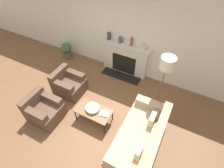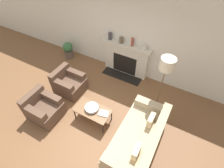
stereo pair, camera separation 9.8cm
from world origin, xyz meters
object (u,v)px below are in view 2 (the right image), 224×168
at_px(coffee_table, 93,111).
at_px(potted_plant, 68,50).
at_px(floor_lamp, 166,68).
at_px(mantel_vase_center_right, 132,42).
at_px(mantel_vase_center_left, 121,40).
at_px(mantel_vase_right, 145,47).
at_px(bowl, 92,108).
at_px(book, 104,113).
at_px(armchair_far, 69,83).
at_px(mantel_vase_left, 110,36).
at_px(fireplace, 126,59).
at_px(armchair_near, 43,108).
at_px(couch, 139,139).

xyz_separation_m(coffee_table, potted_plant, (-2.45, 2.00, -0.06)).
relative_size(floor_lamp, mantel_vase_center_right, 6.73).
height_order(mantel_vase_center_left, mantel_vase_right, mantel_vase_center_left).
distance_m(coffee_table, bowl, 0.10).
xyz_separation_m(book, potted_plant, (-2.77, 1.95, -0.11)).
relative_size(coffee_table, mantel_vase_center_left, 5.51).
relative_size(armchair_far, mantel_vase_center_left, 4.77).
bearing_deg(bowl, mantel_vase_left, 107.22).
bearing_deg(mantel_vase_center_right, mantel_vase_left, 180.00).
height_order(coffee_table, bowl, bowl).
distance_m(bowl, book, 0.35).
xyz_separation_m(fireplace, mantel_vase_right, (0.59, 0.01, 0.67)).
relative_size(armchair_near, floor_lamp, 0.47).
bearing_deg(mantel_vase_center_left, couch, -54.19).
height_order(bowl, book, bowl).
xyz_separation_m(fireplace, coffee_table, (0.11, -2.25, -0.17)).
bearing_deg(fireplace, couch, -57.35).
distance_m(couch, bowl, 1.44).
bearing_deg(armchair_near, mantel_vase_center_right, -25.77).
bearing_deg(armchair_far, book, -108.13).
xyz_separation_m(fireplace, book, (0.43, -2.21, -0.12)).
distance_m(book, mantel_vase_left, 2.59).
bearing_deg(fireplace, armchair_far, -125.09).
height_order(coffee_table, mantel_vase_center_right, mantel_vase_center_right).
distance_m(mantel_vase_center_right, mantel_vase_right, 0.42).
height_order(armchair_near, armchair_far, same).
height_order(coffee_table, floor_lamp, floor_lamp).
xyz_separation_m(mantel_vase_left, potted_plant, (-1.72, -0.27, -0.94)).
distance_m(book, mantel_vase_center_left, 2.44).
bearing_deg(couch, mantel_vase_center_right, -150.65).
distance_m(fireplace, mantel_vase_center_left, 0.71).
relative_size(coffee_table, bowl, 2.67).
bearing_deg(mantel_vase_left, couch, -48.06).
bearing_deg(mantel_vase_left, armchair_near, -101.32).
xyz_separation_m(mantel_vase_center_left, mantel_vase_center_right, (0.38, 0.00, 0.05)).
height_order(floor_lamp, potted_plant, floor_lamp).
xyz_separation_m(armchair_far, mantel_vase_right, (1.77, 1.69, 0.93)).
relative_size(fireplace, mantel_vase_center_right, 6.18).
relative_size(bowl, mantel_vase_left, 1.59).
bearing_deg(floor_lamp, couch, -89.75).
height_order(coffee_table, mantel_vase_left, mantel_vase_left).
height_order(bowl, mantel_vase_center_right, mantel_vase_center_right).
height_order(coffee_table, book, book).
height_order(armchair_far, mantel_vase_center_right, mantel_vase_center_right).
relative_size(fireplace, floor_lamp, 0.92).
relative_size(bowl, floor_lamp, 0.20).
bearing_deg(book, mantel_vase_left, 103.09).
xyz_separation_m(book, floor_lamp, (1.07, 1.20, 1.08)).
bearing_deg(armchair_near, potted_plant, 24.56).
xyz_separation_m(armchair_near, floor_lamp, (2.68, 1.79, 1.22)).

